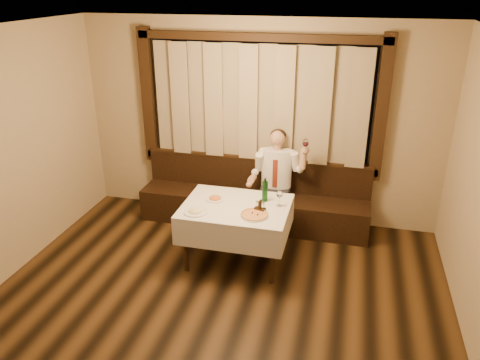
% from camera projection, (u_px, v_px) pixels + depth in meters
% --- Properties ---
extents(room, '(5.01, 6.01, 2.81)m').
position_uv_depth(room, '(217.00, 170.00, 4.61)').
color(room, black).
rests_on(room, ground).
extents(banquette, '(3.20, 0.61, 0.94)m').
position_uv_depth(banquette, '(254.00, 202.00, 6.64)').
color(banquette, black).
rests_on(banquette, ground).
extents(dining_table, '(1.27, 0.97, 0.76)m').
position_uv_depth(dining_table, '(236.00, 213.00, 5.60)').
color(dining_table, black).
rests_on(dining_table, ground).
extents(pizza, '(0.33, 0.33, 0.04)m').
position_uv_depth(pizza, '(254.00, 215.00, 5.30)').
color(pizza, white).
rests_on(pizza, dining_table).
extents(pasta_red, '(0.24, 0.24, 0.08)m').
position_uv_depth(pasta_red, '(215.00, 197.00, 5.69)').
color(pasta_red, white).
rests_on(pasta_red, dining_table).
extents(pasta_cream, '(0.27, 0.27, 0.09)m').
position_uv_depth(pasta_cream, '(196.00, 210.00, 5.37)').
color(pasta_cream, white).
rests_on(pasta_cream, dining_table).
extents(green_bottle, '(0.07, 0.07, 0.31)m').
position_uv_depth(green_bottle, '(265.00, 191.00, 5.61)').
color(green_bottle, '#115018').
rests_on(green_bottle, dining_table).
extents(table_wine_glass, '(0.07, 0.07, 0.19)m').
position_uv_depth(table_wine_glass, '(280.00, 195.00, 5.49)').
color(table_wine_glass, white).
rests_on(table_wine_glass, dining_table).
extents(cruet_caddy, '(0.14, 0.09, 0.14)m').
position_uv_depth(cruet_caddy, '(260.00, 207.00, 5.40)').
color(cruet_caddy, black).
rests_on(cruet_caddy, dining_table).
extents(seated_man, '(0.77, 0.58, 1.41)m').
position_uv_depth(seated_man, '(276.00, 174.00, 6.29)').
color(seated_man, black).
rests_on(seated_man, ground).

